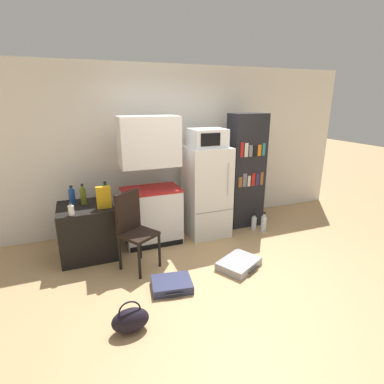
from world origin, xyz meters
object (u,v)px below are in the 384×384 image
Objects in this scene: bookshelf at (246,171)px; chair at (133,224)px; bottle_milk_white at (71,210)px; bottle_green_tall at (106,191)px; water_bottle_front at (264,223)px; kitchen_hutch at (151,186)px; suitcase_small_flat at (172,284)px; suitcase_large_flat at (239,264)px; refrigerator at (207,192)px; side_table at (88,230)px; microwave at (207,138)px; bottle_blue_soda at (72,196)px; bottle_olive_oil at (83,196)px; water_bottle_middle at (254,223)px; cereal_box at (104,197)px; handbag at (130,320)px.

bookshelf reaches higher than chair.
bottle_green_tall is at bearing 48.89° from bottle_milk_white.
water_bottle_front is at bearing -24.32° from chair.
kitchen_hutch is 1.56m from suitcase_small_flat.
bottle_milk_white reaches higher than suitcase_large_flat.
refrigerator is (0.91, -0.04, -0.18)m from kitchen_hutch.
side_table is at bearing -174.76° from kitchen_hutch.
bookshelf is 3.74× the size of suitcase_small_flat.
water_bottle_front is at bearing -17.45° from microwave.
bottle_blue_soda is at bearing 171.61° from water_bottle_front.
bottle_milk_white is 0.43m from bottle_olive_oil.
water_bottle_middle is at bearing -11.75° from microwave.
refrigerator is 0.75× the size of bookshelf.
bookshelf is 7.60× the size of bottle_blue_soda.
bottle_green_tall is at bearing 165.78° from kitchen_hutch.
bottle_milk_white is at bearing -176.39° from water_bottle_middle.
cereal_box reaches higher than water_bottle_front.
kitchen_hutch is at bearing -14.22° from bottle_green_tall.
bottle_olive_oil is 0.28× the size of chair.
bottle_milk_white is 0.73m from bottle_green_tall.
suitcase_large_flat is at bearing -41.72° from bottle_green_tall.
bottle_green_tall reaches higher than handbag.
bottle_milk_white is 1.57m from suitcase_small_flat.
bottle_green_tall is 0.25× the size of chair.
chair reaches higher than bottle_milk_white.
bookshelf is 2.24m from chair.
kitchen_hutch is 6.42× the size of cereal_box.
chair is 3.01× the size of water_bottle_front.
water_bottle_middle is at bearing -82.67° from bookshelf.
bottle_blue_soda is 2.10m from handbag.
bottle_olive_oil is 0.81× the size of handbag.
chair is (0.71, -0.75, -0.25)m from bottle_blue_soda.
bookshelf is at bearing 3.79° from side_table.
chair is at bearing -46.45° from bottle_blue_soda.
microwave is 1.92m from suitcase_large_flat.
kitchen_hutch is at bearing -0.31° from bottle_olive_oil.
refrigerator reaches higher than bottle_blue_soda.
chair is (0.31, -0.38, -0.29)m from cereal_box.
water_bottle_front is (0.93, -0.29, -0.58)m from refrigerator.
suitcase_large_flat is at bearing -33.07° from bottle_olive_oil.
handbag is at bearing -131.63° from refrigerator.
suitcase_small_flat is 1.52× the size of water_bottle_front.
suitcase_small_flat is at bearing -59.81° from cereal_box.
bottle_blue_soda is 3.06m from water_bottle_front.
water_bottle_middle is (2.84, -0.31, -0.73)m from bottle_blue_soda.
side_table is 0.51× the size of refrigerator.
suitcase_small_flat is (-0.98, -0.12, -0.00)m from suitcase_large_flat.
handbag is (-1.58, -1.78, -1.46)m from microwave.
chair is at bearing -155.19° from refrigerator.
cereal_box is 0.88× the size of water_bottle_front.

